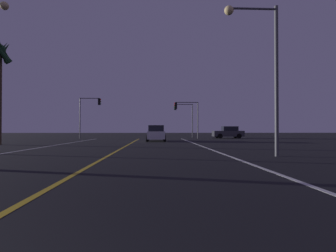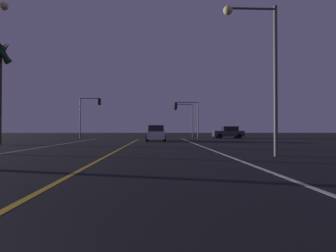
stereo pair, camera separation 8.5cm
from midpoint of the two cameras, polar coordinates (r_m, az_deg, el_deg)
lane_edge_right at (r=15.91m, az=10.01°, el=-5.25°), size 0.16×42.11×0.01m
lane_edge_left at (r=17.50m, az=-29.88°, el=-4.75°), size 0.16×42.11×0.01m
lane_center_divider at (r=15.71m, az=-10.93°, el=-5.30°), size 0.16×42.11×0.01m
car_ahead_far at (r=29.00m, az=-2.47°, el=-1.59°), size 2.02×4.30×1.70m
car_crossing_side at (r=39.49m, az=12.74°, el=-1.35°), size 4.30×2.02×1.70m
traffic_light_near_right at (r=37.36m, az=3.93°, el=3.15°), size 3.36×0.36×5.05m
traffic_light_near_left at (r=38.24m, az=-16.10°, el=3.57°), size 2.92×0.36×5.55m
traffic_light_far_right at (r=42.84m, az=3.39°, el=2.85°), size 3.03×0.36×5.28m
street_lamp_right_near at (r=13.75m, az=19.42°, el=13.36°), size 2.56×0.44×7.08m
palm_tree_left_mid at (r=26.61m, az=-31.94°, el=11.64°), size 2.09×1.98×8.76m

